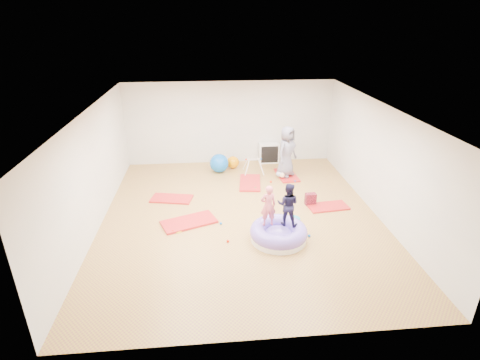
{
  "coord_description": "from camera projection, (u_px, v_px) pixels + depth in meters",
  "views": [
    {
      "loc": [
        -0.81,
        -8.39,
        4.74
      ],
      "look_at": [
        0.0,
        0.3,
        0.9
      ],
      "focal_mm": 28.0,
      "sensor_mm": 36.0,
      "label": 1
    }
  ],
  "objects": [
    {
      "name": "exercise_ball_orange",
      "position": [
        233.0,
        162.0,
        12.62
      ],
      "size": [
        0.41,
        0.41,
        0.41
      ],
      "primitive_type": "sphere",
      "color": "orange",
      "rests_on": "ground"
    },
    {
      "name": "room",
      "position": [
        241.0,
        166.0,
        9.06
      ],
      "size": [
        7.01,
        8.01,
        2.81
      ],
      "color": "#B4973A",
      "rests_on": "ground"
    },
    {
      "name": "backpack",
      "position": [
        311.0,
        199.0,
        10.18
      ],
      "size": [
        0.3,
        0.2,
        0.33
      ],
      "primitive_type": "cube",
      "rotation": [
        0.0,
        0.0,
        0.08
      ],
      "color": "#AE203D",
      "rests_on": "ground"
    },
    {
      "name": "balance_disc",
      "position": [
        293.0,
        220.0,
        9.41
      ],
      "size": [
        0.34,
        0.34,
        0.07
      ],
      "primitive_type": "cylinder",
      "color": "#1690B0",
      "rests_on": "ground"
    },
    {
      "name": "infant",
      "position": [
        281.0,
        174.0,
        11.82
      ],
      "size": [
        0.34,
        0.34,
        0.2
      ],
      "color": "#AAB5CE",
      "rests_on": "gym_mat_rear_right"
    },
    {
      "name": "child_navy",
      "position": [
        288.0,
        203.0,
        8.39
      ],
      "size": [
        0.6,
        0.54,
        1.03
      ],
      "primitive_type": "imported",
      "rotation": [
        0.0,
        0.0,
        2.78
      ],
      "color": "#191634",
      "rests_on": "inflatable_cushion"
    },
    {
      "name": "gym_mat_center_back",
      "position": [
        250.0,
        183.0,
        11.52
      ],
      "size": [
        0.77,
        1.31,
        0.05
      ],
      "primitive_type": "cube",
      "rotation": [
        0.0,
        0.0,
        1.45
      ],
      "color": "red",
      "rests_on": "ground"
    },
    {
      "name": "gym_mat_front_left",
      "position": [
        189.0,
        222.0,
        9.32
      ],
      "size": [
        1.47,
        1.1,
        0.06
      ],
      "primitive_type": "cube",
      "rotation": [
        0.0,
        0.0,
        0.38
      ],
      "color": "red",
      "rests_on": "ground"
    },
    {
      "name": "gym_mat_mid_left",
      "position": [
        172.0,
        199.0,
        10.52
      ],
      "size": [
        1.23,
        0.79,
        0.05
      ],
      "primitive_type": "cube",
      "rotation": [
        0.0,
        0.0,
        -0.21
      ],
      "color": "red",
      "rests_on": "ground"
    },
    {
      "name": "adult_caregiver",
      "position": [
        287.0,
        151.0,
        11.69
      ],
      "size": [
        0.93,
        0.91,
        1.61
      ],
      "primitive_type": "imported",
      "rotation": [
        0.0,
        0.0,
        0.73
      ],
      "color": "slate",
      "rests_on": "gym_mat_rear_right"
    },
    {
      "name": "exercise_ball_blue",
      "position": [
        219.0,
        163.0,
        12.26
      ],
      "size": [
        0.62,
        0.62,
        0.62
      ],
      "primitive_type": "sphere",
      "color": "blue",
      "rests_on": "ground"
    },
    {
      "name": "child_pink",
      "position": [
        268.0,
        204.0,
        8.38
      ],
      "size": [
        0.38,
        0.27,
        0.99
      ],
      "primitive_type": "imported",
      "rotation": [
        0.0,
        0.0,
        3.24
      ],
      "color": "#E46373",
      "rests_on": "inflatable_cushion"
    },
    {
      "name": "infant_play_gym",
      "position": [
        253.0,
        164.0,
        12.17
      ],
      "size": [
        0.65,
        0.61,
        0.5
      ],
      "rotation": [
        0.0,
        0.0,
        0.28
      ],
      "color": "white",
      "rests_on": "ground"
    },
    {
      "name": "cube_shelf",
      "position": [
        269.0,
        153.0,
        13.06
      ],
      "size": [
        0.68,
        0.34,
        0.68
      ],
      "color": "white",
      "rests_on": "ground"
    },
    {
      "name": "gym_mat_rear_right",
      "position": [
        287.0,
        175.0,
        12.07
      ],
      "size": [
        0.66,
        1.18,
        0.05
      ],
      "primitive_type": "cube",
      "rotation": [
        0.0,
        0.0,
        1.65
      ],
      "color": "red",
      "rests_on": "ground"
    },
    {
      "name": "ball_pit_balls",
      "position": [
        260.0,
        207.0,
        10.02
      ],
      "size": [
        3.74,
        3.27,
        0.07
      ],
      "color": "red",
      "rests_on": "ground"
    },
    {
      "name": "inflatable_cushion",
      "position": [
        279.0,
        233.0,
        8.58
      ],
      "size": [
        1.32,
        1.32,
        0.42
      ],
      "rotation": [
        0.0,
        0.0,
        -0.22
      ],
      "color": "white",
      "rests_on": "ground"
    },
    {
      "name": "gym_mat_right",
      "position": [
        328.0,
        207.0,
        10.08
      ],
      "size": [
        1.12,
        0.65,
        0.04
      ],
      "primitive_type": "cube",
      "rotation": [
        0.0,
        0.0,
        0.12
      ],
      "color": "red",
      "rests_on": "ground"
    },
    {
      "name": "yellow_toy",
      "position": [
        178.0,
        231.0,
        8.95
      ],
      "size": [
        0.18,
        0.18,
        0.03
      ],
      "primitive_type": "cylinder",
      "color": "yellow",
      "rests_on": "ground"
    }
  ]
}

